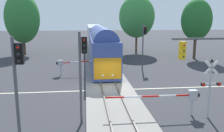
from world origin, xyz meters
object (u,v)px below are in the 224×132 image
traffic_signal_far_side (144,39)px  traffic_signal_median (82,64)px  traffic_signal_near_right (222,59)px  maple_right_background (196,20)px  pine_left_background (22,18)px  elm_centre_background (137,17)px  crossing_signal_mast (211,82)px  traffic_signal_near_left (18,77)px  crossing_gate_far (67,63)px  commuter_train (97,40)px  crossing_gate_near (181,96)px

traffic_signal_far_side → traffic_signal_median: size_ratio=1.00×
traffic_signal_near_right → maple_right_background: size_ratio=0.59×
pine_left_background → elm_centre_background: bearing=0.5°
traffic_signal_median → crossing_signal_mast: bearing=-0.3°
traffic_signal_median → traffic_signal_near_left: size_ratio=1.00×
crossing_signal_mast → elm_centre_background: size_ratio=0.38×
crossing_signal_mast → maple_right_background: size_ratio=0.42×
crossing_gate_far → traffic_signal_far_side: size_ratio=1.04×
traffic_signal_far_side → elm_centre_background: 15.26m
commuter_train → elm_centre_background: (7.53, 1.84, 4.07)m
traffic_signal_near_left → elm_centre_background: size_ratio=0.54×
maple_right_background → pine_left_background: size_ratio=0.87×
crossing_signal_mast → traffic_signal_median: (-8.34, 0.04, 1.43)m
crossing_gate_near → traffic_signal_far_side: size_ratio=1.12×
maple_right_background → crossing_gate_near: bearing=-116.9°
pine_left_background → crossing_gate_near: bearing=-59.8°
crossing_gate_far → crossing_signal_mast: bearing=-52.7°
pine_left_background → traffic_signal_median: bearing=-70.5°
maple_right_background → traffic_signal_near_left: bearing=-128.9°
crossing_signal_mast → traffic_signal_near_left: (-11.32, -3.02, 1.41)m
crossing_signal_mast → pine_left_background: (-19.13, 30.47, 4.16)m
traffic_signal_median → pine_left_background: bearing=109.5°
traffic_signal_near_right → maple_right_background: (9.99, 24.61, 2.00)m
commuter_train → traffic_signal_median: traffic_signal_median is taller
traffic_signal_far_side → pine_left_background: size_ratio=0.53×
crossing_signal_mast → traffic_signal_near_right: traffic_signal_near_right is taller
commuter_train → crossing_signal_mast: 29.42m
traffic_signal_near_right → pine_left_background: 37.22m
crossing_gate_near → traffic_signal_near_left: 10.56m
crossing_gate_far → pine_left_background: bearing=117.5°
traffic_signal_median → traffic_signal_near_left: bearing=-134.2°
traffic_signal_near_left → crossing_gate_near: bearing=20.5°
traffic_signal_near_right → traffic_signal_near_left: (-11.01, -1.46, -0.45)m
commuter_train → crossing_gate_near: 28.59m
crossing_gate_near → maple_right_background: bearing=63.1°
crossing_gate_far → maple_right_background: bearing=25.3°
traffic_signal_near_left → maple_right_background: size_ratio=0.60×
crossing_gate_near → traffic_signal_near_right: 3.88m
crossing_gate_far → pine_left_background: pine_left_background is taller
traffic_signal_near_right → traffic_signal_near_left: traffic_signal_near_left is taller
crossing_gate_far → traffic_signal_near_right: traffic_signal_near_right is taller
traffic_signal_near_right → pine_left_background: bearing=120.4°
traffic_signal_near_right → traffic_signal_near_left: bearing=-172.4°
commuter_train → traffic_signal_median: bearing=-94.7°
crossing_gate_far → commuter_train: bearing=74.0°
crossing_gate_near → traffic_signal_near_left: (-9.61, -3.59, 2.48)m
commuter_train → pine_left_background: bearing=172.8°
crossing_gate_far → traffic_signal_near_left: size_ratio=1.05×
crossing_signal_mast → traffic_signal_median: 8.46m
traffic_signal_median → commuter_train: bearing=85.3°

